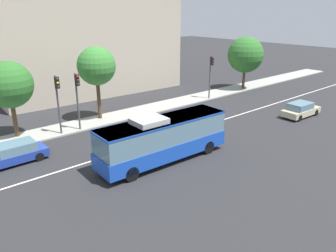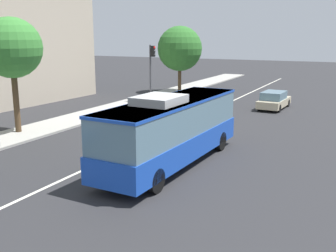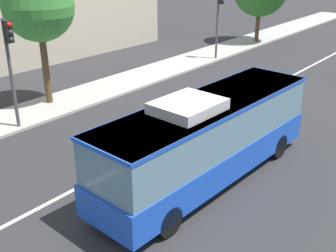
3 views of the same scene
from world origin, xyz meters
TOP-DOWN VIEW (x-y plane):
  - ground_plane at (0.00, 0.00)m, footprint 160.00×160.00m
  - sidewalk_kerb at (0.00, 7.51)m, footprint 80.00×3.13m
  - lane_centre_line at (0.00, 0.00)m, footprint 76.00×0.16m
  - transit_bus at (-3.84, -3.25)m, footprint 10.09×2.87m
  - sedan_beige at (13.33, -4.32)m, footprint 4.58×2.00m
  - sedan_blue at (-12.11, 3.28)m, footprint 4.52×1.86m
  - traffic_light_near_corner at (-5.64, 6.21)m, footprint 0.34×0.62m
  - traffic_light_mid_block at (11.21, 6.17)m, footprint 0.33×0.62m
  - traffic_light_far_corner at (-7.35, 6.30)m, footprint 0.33×0.62m
  - street_tree_kerbside_left at (18.60, 6.88)m, footprint 4.70×4.70m
  - street_tree_kerbside_centre at (-10.49, 8.25)m, footprint 3.82×3.82m
  - street_tree_kerbside_right at (-2.70, 8.01)m, footprint 3.64×3.64m
  - office_block_background at (2.51, 23.54)m, footprint 23.57×18.47m

SIDE VIEW (x-z plane):
  - ground_plane at x=0.00m, z-range 0.00..0.00m
  - lane_centre_line at x=0.00m, z-range 0.00..0.01m
  - sidewalk_kerb at x=0.00m, z-range 0.00..0.14m
  - sedan_beige at x=13.33m, z-range -0.01..1.46m
  - sedan_blue at x=-12.11m, z-range -0.01..1.46m
  - transit_bus at x=-3.84m, z-range 0.08..3.54m
  - traffic_light_near_corner at x=-5.64m, z-range 0.96..6.16m
  - traffic_light_mid_block at x=11.21m, z-range 0.96..6.16m
  - traffic_light_far_corner at x=-7.35m, z-range 0.96..6.16m
  - street_tree_kerbside_centre at x=-10.49m, z-range 1.31..7.81m
  - street_tree_kerbside_left at x=18.60m, z-range 1.14..8.16m
  - street_tree_kerbside_right at x=-2.70m, z-range 1.70..8.81m
  - office_block_background at x=2.51m, z-range 0.00..13.60m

